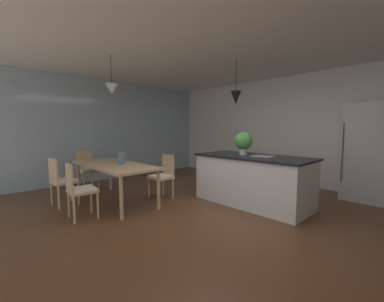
{
  "coord_description": "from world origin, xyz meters",
  "views": [
    {
      "loc": [
        2.36,
        -2.77,
        1.4
      ],
      "look_at": [
        -1.04,
        0.48,
        0.96
      ],
      "focal_mm": 22.6,
      "sensor_mm": 36.0,
      "label": 1
    }
  ],
  "objects": [
    {
      "name": "ground_plane",
      "position": [
        0.0,
        0.0,
        -0.02
      ],
      "size": [
        10.0,
        8.4,
        0.04
      ],
      "primitive_type": "cube",
      "color": "brown"
    },
    {
      "name": "ceiling_slab",
      "position": [
        0.0,
        0.0,
        2.76
      ],
      "size": [
        10.0,
        8.4,
        0.12
      ],
      "primitive_type": "cube",
      "color": "white"
    },
    {
      "name": "wall_back_kitchen",
      "position": [
        0.0,
        3.26,
        1.35
      ],
      "size": [
        10.0,
        0.12,
        2.7
      ],
      "primitive_type": "cube",
      "color": "white",
      "rests_on": "ground_plane"
    },
    {
      "name": "window_wall_left_glazing",
      "position": [
        -4.06,
        0.0,
        1.35
      ],
      "size": [
        0.06,
        8.4,
        2.7
      ],
      "primitive_type": "cube",
      "color": "#9EB7C6",
      "rests_on": "ground_plane"
    },
    {
      "name": "dining_table",
      "position": [
        -1.92,
        -0.71,
        0.66
      ],
      "size": [
        2.02,
        0.85,
        0.73
      ],
      "color": "tan",
      "rests_on": "ground_plane"
    },
    {
      "name": "chair_window_end",
      "position": [
        -3.3,
        -0.72,
        0.47
      ],
      "size": [
        0.43,
        0.43,
        0.87
      ],
      "color": "tan",
      "rests_on": "ground_plane"
    },
    {
      "name": "chair_near_left",
      "position": [
        -2.38,
        -1.51,
        0.47
      ],
      "size": [
        0.43,
        0.43,
        0.87
      ],
      "color": "tan",
      "rests_on": "ground_plane"
    },
    {
      "name": "chair_near_right",
      "position": [
        -1.47,
        -1.51,
        0.47
      ],
      "size": [
        0.43,
        0.43,
        0.87
      ],
      "color": "tan",
      "rests_on": "ground_plane"
    },
    {
      "name": "chair_far_right",
      "position": [
        -1.47,
        0.08,
        0.47
      ],
      "size": [
        0.42,
        0.42,
        0.87
      ],
      "color": "tan",
      "rests_on": "ground_plane"
    },
    {
      "name": "kitchen_island",
      "position": [
        -0.05,
        1.08,
        0.46
      ],
      "size": [
        2.09,
        0.98,
        0.91
      ],
      "color": "silver",
      "rests_on": "ground_plane"
    },
    {
      "name": "refrigerator",
      "position": [
        1.35,
        2.86,
        0.94
      ],
      "size": [
        0.74,
        0.67,
        1.88
      ],
      "color": "#B2B5B7",
      "rests_on": "ground_plane"
    },
    {
      "name": "pendant_over_table",
      "position": [
        -1.78,
        -0.79,
        2.1
      ],
      "size": [
        0.22,
        0.22,
        0.7
      ],
      "color": "black"
    },
    {
      "name": "pendant_over_island_main",
      "position": [
        -0.46,
        1.08,
        1.98
      ],
      "size": [
        0.2,
        0.2,
        0.84
      ],
      "color": "black"
    },
    {
      "name": "potted_plant_on_island",
      "position": [
        -0.26,
        1.08,
        1.15
      ],
      "size": [
        0.34,
        0.34,
        0.43
      ],
      "color": "beige",
      "rests_on": "kitchen_island"
    },
    {
      "name": "vase_on_dining_table",
      "position": [
        -1.83,
        -0.61,
        0.84
      ],
      "size": [
        0.12,
        0.12,
        0.23
      ],
      "color": "slate",
      "rests_on": "dining_table"
    }
  ]
}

